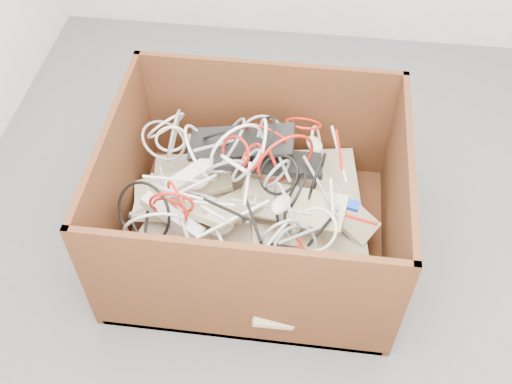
# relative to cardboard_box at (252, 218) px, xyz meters

# --- Properties ---
(ground) EXTENTS (3.00, 3.00, 0.00)m
(ground) POSITION_rel_cardboard_box_xyz_m (0.18, 0.03, -0.16)
(ground) COLOR #535255
(ground) RESTS_ON ground
(cardboard_box) EXTENTS (1.12, 0.93, 0.60)m
(cardboard_box) POSITION_rel_cardboard_box_xyz_m (0.00, 0.00, 0.00)
(cardboard_box) COLOR #3D1C0F
(cardboard_box) RESTS_ON ground
(keyboard_pile) EXTENTS (1.05, 0.78, 0.37)m
(keyboard_pile) POSITION_rel_cardboard_box_xyz_m (0.02, 0.00, 0.13)
(keyboard_pile) COLOR beige
(keyboard_pile) RESTS_ON cardboard_box
(mice_scatter) EXTENTS (0.55, 0.54, 0.17)m
(mice_scatter) POSITION_rel_cardboard_box_xyz_m (-0.01, 0.04, 0.21)
(mice_scatter) COLOR beige
(mice_scatter) RESTS_ON keyboard_pile
(power_strip_left) EXTENTS (0.29, 0.25, 0.13)m
(power_strip_left) POSITION_rel_cardboard_box_xyz_m (-0.20, 0.06, 0.21)
(power_strip_left) COLOR silver
(power_strip_left) RESTS_ON keyboard_pile
(power_strip_right) EXTENTS (0.26, 0.16, 0.09)m
(power_strip_right) POSITION_rel_cardboard_box_xyz_m (-0.27, -0.18, 0.20)
(power_strip_right) COLOR silver
(power_strip_right) RESTS_ON keyboard_pile
(vga_plug) EXTENTS (0.05, 0.05, 0.03)m
(vga_plug) POSITION_rel_cardboard_box_xyz_m (0.39, -0.04, 0.19)
(vga_plug) COLOR #0D35C6
(vga_plug) RESTS_ON keyboard_pile
(cable_tangle) EXTENTS (1.00, 0.79, 0.44)m
(cable_tangle) POSITION_rel_cardboard_box_xyz_m (-0.07, 0.03, 0.25)
(cable_tangle) COLOR gray
(cable_tangle) RESTS_ON keyboard_pile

